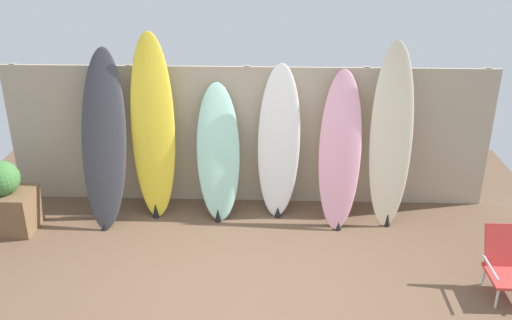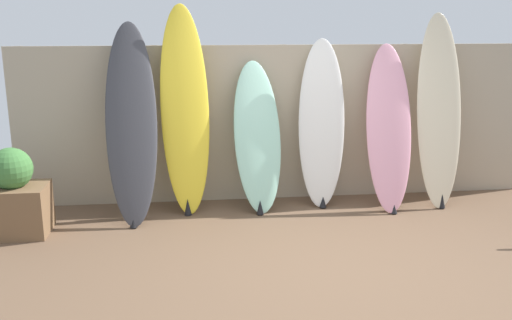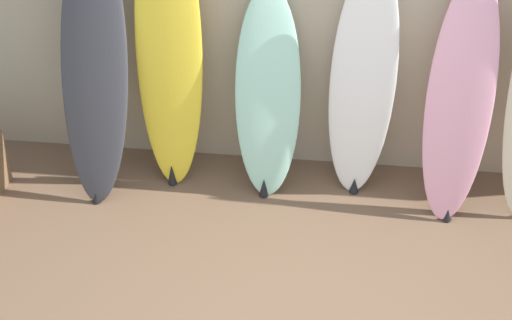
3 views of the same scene
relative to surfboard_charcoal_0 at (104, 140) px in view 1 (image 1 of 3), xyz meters
The scene contains 10 objects.
ground 2.47m from the surfboard_charcoal_0, 41.70° to the right, with size 7.68×7.68×0.00m, color brown.
fence_back 1.76m from the surfboard_charcoal_0, 17.03° to the left, with size 6.08×0.11×1.80m.
surfboard_charcoal_0 is the anchor object (origin of this frame).
surfboard_yellow_1 0.59m from the surfboard_charcoal_0, 18.15° to the left, with size 0.58×0.54×2.25m.
surfboard_seafoam_2 1.37m from the surfboard_charcoal_0, ahead, with size 0.58×0.64×1.65m.
surfboard_white_3 2.09m from the surfboard_charcoal_0, ahead, with size 0.57×0.49×1.88m.
surfboard_pink_4 2.81m from the surfboard_charcoal_0, ahead, with size 0.58×0.78×1.83m.
surfboard_cream_5 3.41m from the surfboard_charcoal_0, ahead, with size 0.57×0.67×2.16m.
beach_chair 4.65m from the surfboard_charcoal_0, 17.30° to the right, with size 0.50×0.56×0.64m.
planter_box 1.36m from the surfboard_charcoal_0, 162.79° to the right, with size 0.64×0.51×0.88m.
Camera 1 is at (0.35, -4.72, 3.52)m, focal length 40.00 mm.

